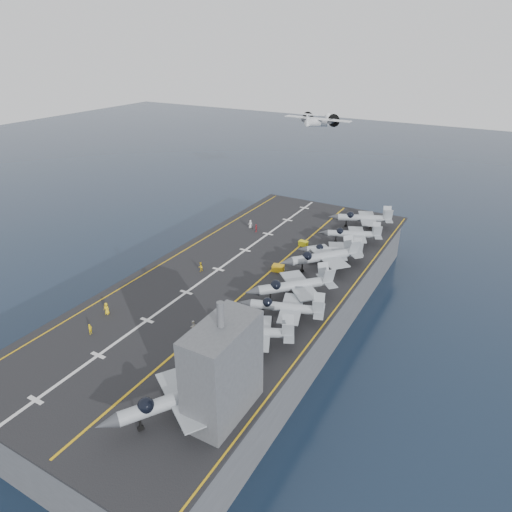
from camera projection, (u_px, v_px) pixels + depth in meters
The scene contains 26 objects.
ground at pixel (246, 324), 88.84m from camera, with size 500.00×500.00×0.00m, color #142135.
hull at pixel (246, 302), 86.67m from camera, with size 36.00×90.00×10.00m, color #56595E.
flight_deck at pixel (245, 278), 84.42m from camera, with size 38.00×92.00×0.40m, color black.
foul_line at pixel (259, 281), 82.99m from camera, with size 0.35×90.00×0.02m, color gold.
landing_centerline at pixel (218, 269), 87.00m from camera, with size 0.50×90.00×0.02m, color silver.
deck_edge_port at pixel (173, 257), 91.90m from camera, with size 0.25×90.00×0.02m, color gold.
deck_edge_stbd at pixel (340, 303), 76.08m from camera, with size 0.25×90.00×0.02m, color gold.
island_superstructure at pixel (222, 360), 50.90m from camera, with size 5.00×10.00×15.00m, color #56595E, non-canonical shape.
fighter_jet_0 at pixel (177, 398), 52.12m from camera, with size 17.69×19.34×5.59m, color gray, non-canonical shape.
fighter_jet_2 at pixel (254, 331), 64.81m from camera, with size 15.67×13.57×4.58m, color #90989E, non-canonical shape.
fighter_jet_3 at pixel (287, 307), 70.61m from camera, with size 15.60×12.68×4.69m, color #91979F, non-canonical shape.
fighter_jet_4 at pixel (295, 285), 76.22m from camera, with size 18.14×18.26×5.36m, color gray, non-canonical shape.
fighter_jet_5 at pixel (324, 256), 86.14m from camera, with size 18.46×18.92×5.52m, color gray, non-canonical shape.
fighter_jet_6 at pixel (334, 250), 89.80m from camera, with size 15.18×13.13×4.44m, color #A2A8B1, non-canonical shape.
fighter_jet_7 at pixel (354, 233), 97.08m from camera, with size 15.67×13.41×4.60m, color gray, non-canonical shape.
fighter_jet_8 at pixel (364, 217), 105.14m from camera, with size 16.99×14.47×4.99m, color gray, non-canonical shape.
tow_cart_a at pixel (200, 333), 67.35m from camera, with size 2.16×1.57×1.20m, color gold, non-canonical shape.
tow_cart_b at pixel (278, 268), 86.10m from camera, with size 2.31×1.70×1.27m, color gold, non-canonical shape.
tow_cart_c at pixel (303, 243), 96.68m from camera, with size 1.90×1.33×1.08m, color yellow, non-canonical shape.
crew_0 at pixel (106, 308), 72.62m from camera, with size 1.31×0.98×1.99m, color yellow.
crew_1 at pixel (90, 329), 67.79m from camera, with size 0.77×1.07×1.67m, color yellow.
crew_2 at pixel (200, 267), 85.99m from camera, with size 0.96×1.25×1.86m, color yellow.
crew_4 at pixel (256, 228), 103.46m from camera, with size 0.98×1.24×1.81m, color #B02431.
crew_5 at pixel (250, 224), 105.42m from camera, with size 1.36×1.11×1.95m, color silver.
crew_7 at pixel (193, 326), 68.28m from camera, with size 1.02×1.28×1.87m, color silver.
transport_plane at pixel (317, 123), 130.13m from camera, with size 20.65×14.60×4.73m, color silver, non-canonical shape.
Camera 1 is at (38.45, -63.64, 50.42)m, focal length 32.00 mm.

